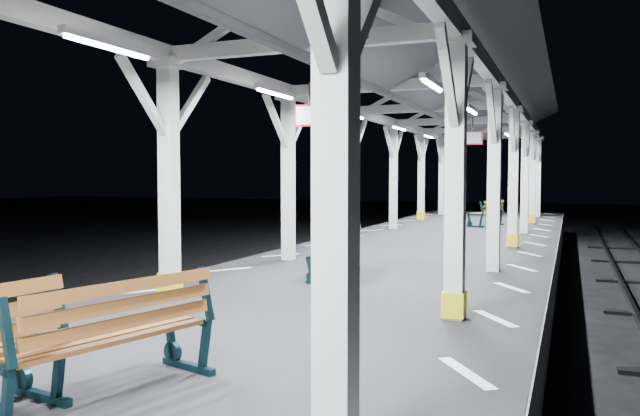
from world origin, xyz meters
The scene contains 6 objects.
platform centered at (0.00, 0.00, 0.50)m, with size 6.00×50.00×1.00m, color black.
hazard_stripes_left centered at (-2.45, 0.00, 1.00)m, with size 1.00×48.00×0.01m, color silver.
hazard_stripes_right centered at (2.45, 0.00, 1.00)m, with size 1.00×48.00×0.01m, color silver.
bench_mid centered at (0.06, -1.64, 1.50)m, with size 1.07×1.84×0.94m.
bench_far centered at (-0.31, 4.39, 1.46)m, with size 0.78×1.64×0.85m.
bench_extra centered at (0.70, 16.29, 1.47)m, with size 1.06×1.73×0.88m.
Camera 1 is at (3.25, -5.35, 2.69)m, focal length 35.00 mm.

